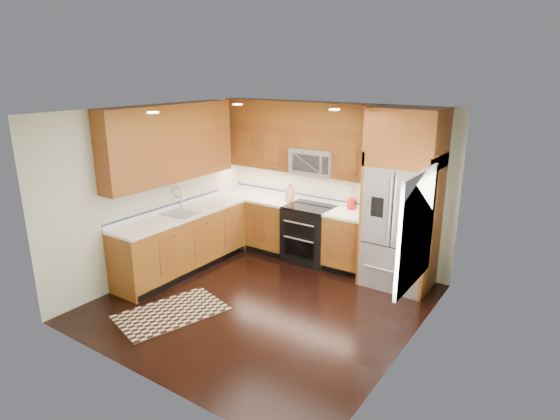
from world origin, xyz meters
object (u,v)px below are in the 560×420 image
Objects in this scene: rug at (171,312)px; utensil_crock at (351,201)px; knife_block at (290,194)px; range at (309,234)px; refrigerator at (402,200)px.

rug is 3.23m from utensil_crock.
knife_block is (0.14, 2.65, 1.06)m from rug.
range is at bearing -158.93° from utensil_crock.
refrigerator is 1.91× the size of rug.
refrigerator is 1.00m from utensil_crock.
utensil_crock is (-0.93, 0.28, -0.24)m from refrigerator.
refrigerator reaches higher than rug.
knife_block is (-1.99, 0.12, -0.24)m from refrigerator.
refrigerator reaches higher than utensil_crock.
refrigerator reaches higher than range.
utensil_crock is at bearing 83.65° from rug.
knife_block is (-0.44, 0.08, 0.59)m from range.
utensil_crock is at bearing 163.37° from refrigerator.
utensil_crock reaches higher than rug.
range is 0.74m from knife_block.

